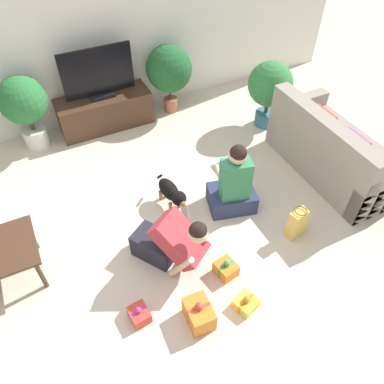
# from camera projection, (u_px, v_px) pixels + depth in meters

# --- Properties ---
(ground_plane) EXTENTS (16.00, 16.00, 0.00)m
(ground_plane) POSITION_uv_depth(u_px,v_px,m) (156.00, 243.00, 4.06)
(ground_plane) COLOR beige
(wall_back) EXTENTS (8.40, 0.06, 2.60)m
(wall_back) POSITION_uv_depth(u_px,v_px,m) (71.00, 32.00, 4.78)
(wall_back) COLOR white
(wall_back) RESTS_ON ground_plane
(sofa_right) EXTENTS (0.83, 1.74, 0.87)m
(sofa_right) POSITION_uv_depth(u_px,v_px,m) (332.00, 151.00, 4.65)
(sofa_right) COLOR gray
(sofa_right) RESTS_ON ground_plane
(tv_console) EXTENTS (1.31, 0.48, 0.49)m
(tv_console) POSITION_uv_depth(u_px,v_px,m) (105.00, 111.00, 5.39)
(tv_console) COLOR #472D1E
(tv_console) RESTS_ON ground_plane
(tv) EXTENTS (0.97, 0.20, 0.70)m
(tv) POSITION_uv_depth(u_px,v_px,m) (98.00, 76.00, 5.00)
(tv) COLOR black
(tv) RESTS_ON tv_console
(potted_plant_corner_right) EXTENTS (0.62, 0.62, 0.96)m
(potted_plant_corner_right) POSITION_uv_depth(u_px,v_px,m) (270.00, 87.00, 5.15)
(potted_plant_corner_right) COLOR #336B84
(potted_plant_corner_right) RESTS_ON ground_plane
(potted_plant_back_left) EXTENTS (0.61, 0.61, 1.03)m
(potted_plant_back_left) POSITION_uv_depth(u_px,v_px,m) (24.00, 105.00, 4.75)
(potted_plant_back_left) COLOR beige
(potted_plant_back_left) RESTS_ON ground_plane
(potted_plant_back_right) EXTENTS (0.67, 0.67, 1.03)m
(potted_plant_back_right) POSITION_uv_depth(u_px,v_px,m) (169.00, 70.00, 5.36)
(potted_plant_back_right) COLOR #A36042
(potted_plant_back_right) RESTS_ON ground_plane
(person_kneeling) EXTENTS (0.69, 0.82, 0.79)m
(person_kneeling) POSITION_uv_depth(u_px,v_px,m) (171.00, 242.00, 3.64)
(person_kneeling) COLOR #23232D
(person_kneeling) RESTS_ON ground_plane
(person_sitting) EXTENTS (0.60, 0.56, 0.94)m
(person_sitting) POSITION_uv_depth(u_px,v_px,m) (233.00, 186.00, 4.18)
(person_sitting) COLOR #283351
(person_sitting) RESTS_ON ground_plane
(dog) EXTENTS (0.22, 0.59, 0.36)m
(dog) POSITION_uv_depth(u_px,v_px,m) (172.00, 192.00, 4.26)
(dog) COLOR black
(dog) RESTS_ON ground_plane
(gift_box_a) EXTENTS (0.19, 0.21, 0.18)m
(gift_box_a) POSITION_uv_depth(u_px,v_px,m) (139.00, 314.00, 3.41)
(gift_box_a) COLOR red
(gift_box_a) RESTS_ON ground_plane
(gift_box_b) EXTENTS (0.25, 0.24, 0.16)m
(gift_box_b) POSITION_uv_depth(u_px,v_px,m) (246.00, 303.00, 3.50)
(gift_box_b) COLOR yellow
(gift_box_b) RESTS_ON ground_plane
(gift_box_c) EXTENTS (0.23, 0.31, 0.29)m
(gift_box_c) POSITION_uv_depth(u_px,v_px,m) (199.00, 314.00, 3.36)
(gift_box_c) COLOR orange
(gift_box_c) RESTS_ON ground_plane
(gift_box_d) EXTENTS (0.22, 0.24, 0.20)m
(gift_box_d) POSITION_uv_depth(u_px,v_px,m) (226.00, 269.00, 3.74)
(gift_box_d) COLOR orange
(gift_box_d) RESTS_ON ground_plane
(gift_bag_a) EXTENTS (0.23, 0.16, 0.39)m
(gift_bag_a) POSITION_uv_depth(u_px,v_px,m) (297.00, 223.00, 4.01)
(gift_bag_a) COLOR #E5B74C
(gift_bag_a) RESTS_ON ground_plane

